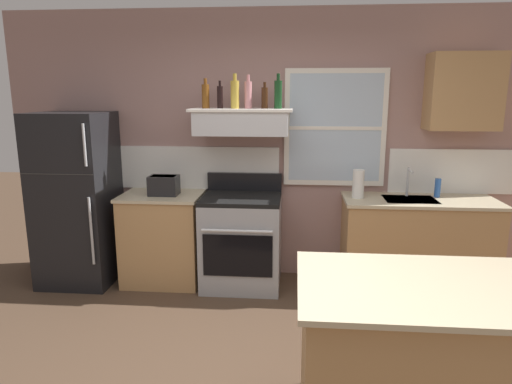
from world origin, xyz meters
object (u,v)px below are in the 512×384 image
at_px(toaster, 164,185).
at_px(bottle_balsamic_dark, 220,97).
at_px(bottle_amber_wine, 206,96).
at_px(bottle_brown_stout, 265,97).
at_px(bottle_rose_pink, 248,94).
at_px(kitchen_island, 425,362).
at_px(refrigerator, 77,199).
at_px(dish_soap_bottle, 438,188).
at_px(stove_range, 242,240).
at_px(bottle_champagne_gold_foil, 235,94).
at_px(bottle_dark_green_wine, 278,94).
at_px(paper_towel_roll, 358,184).

height_order(toaster, bottle_balsamic_dark, bottle_balsamic_dark).
distance_m(bottle_amber_wine, bottle_brown_stout, 0.56).
distance_m(bottle_rose_pink, kitchen_island, 2.77).
height_order(toaster, bottle_brown_stout, bottle_brown_stout).
relative_size(toaster, bottle_amber_wine, 1.06).
distance_m(refrigerator, dish_soap_bottle, 3.54).
bearing_deg(kitchen_island, bottle_balsamic_dark, 124.75).
relative_size(refrigerator, dish_soap_bottle, 9.50).
relative_size(refrigerator, bottle_rose_pink, 5.49).
bearing_deg(bottle_rose_pink, bottle_amber_wine, 178.60).
bearing_deg(stove_range, kitchen_island, -57.99).
height_order(refrigerator, dish_soap_bottle, refrigerator).
height_order(refrigerator, bottle_amber_wine, bottle_amber_wine).
height_order(refrigerator, toaster, refrigerator).
distance_m(toaster, dish_soap_bottle, 2.65).
distance_m(bottle_champagne_gold_foil, bottle_dark_green_wine, 0.40).
xyz_separation_m(toaster, bottle_champagne_gold_foil, (0.70, 0.04, 0.87)).
height_order(refrigerator, bottle_champagne_gold_foil, bottle_champagne_gold_foil).
bearing_deg(bottle_balsamic_dark, bottle_amber_wine, -172.51).
xyz_separation_m(bottle_amber_wine, bottle_champagne_gold_foil, (0.29, -0.05, 0.02)).
xyz_separation_m(stove_range, kitchen_island, (1.24, -1.98, -0.01)).
bearing_deg(bottle_rose_pink, bottle_champagne_gold_foil, -161.67).
height_order(bottle_rose_pink, paper_towel_roll, bottle_rose_pink).
height_order(bottle_brown_stout, kitchen_island, bottle_brown_stout).
height_order(bottle_rose_pink, bottle_brown_stout, bottle_rose_pink).
relative_size(bottle_champagne_gold_foil, bottle_brown_stout, 1.31).
distance_m(bottle_balsamic_dark, bottle_dark_green_wine, 0.56).
height_order(bottle_champagne_gold_foil, kitchen_island, bottle_champagne_gold_foil).
xyz_separation_m(refrigerator, stove_range, (1.65, 0.02, -0.39)).
height_order(stove_range, bottle_balsamic_dark, bottle_balsamic_dark).
bearing_deg(stove_range, bottle_amber_wine, 165.26).
height_order(bottle_amber_wine, bottle_rose_pink, bottle_rose_pink).
bearing_deg(bottle_balsamic_dark, toaster, -168.71).
bearing_deg(bottle_balsamic_dark, paper_towel_roll, -3.10).
bearing_deg(bottle_rose_pink, dish_soap_bottle, 1.76).
distance_m(bottle_brown_stout, kitchen_island, 2.71).
xyz_separation_m(refrigerator, bottle_brown_stout, (1.86, 0.13, 0.99)).
bearing_deg(kitchen_island, paper_towel_roll, 93.50).
relative_size(bottle_balsamic_dark, kitchen_island, 0.18).
height_order(bottle_rose_pink, dish_soap_bottle, bottle_rose_pink).
height_order(toaster, bottle_amber_wine, bottle_amber_wine).
bearing_deg(stove_range, paper_towel_roll, 1.92).
distance_m(refrigerator, bottle_champagne_gold_foil, 1.89).
height_order(bottle_amber_wine, dish_soap_bottle, bottle_amber_wine).
bearing_deg(toaster, refrigerator, -178.58).
distance_m(bottle_balsamic_dark, bottle_champagne_gold_foil, 0.17).
bearing_deg(kitchen_island, bottle_champagne_gold_foil, 122.69).
distance_m(bottle_rose_pink, bottle_dark_green_wine, 0.28).
distance_m(toaster, bottle_dark_green_wine, 1.41).
distance_m(bottle_balsamic_dark, bottle_rose_pink, 0.27).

